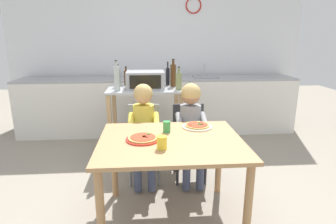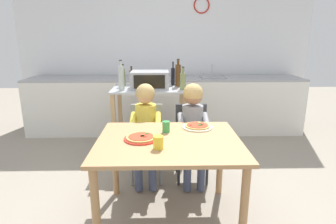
% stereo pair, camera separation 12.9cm
% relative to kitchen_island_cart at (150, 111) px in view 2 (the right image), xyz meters
% --- Properties ---
extents(ground_plane, '(10.79, 10.79, 0.00)m').
position_rel_kitchen_island_cart_xyz_m(ground_plane, '(0.21, -0.31, -0.61)').
color(ground_plane, gray).
extents(back_wall_tiled, '(4.88, 0.14, 2.70)m').
position_rel_kitchen_island_cart_xyz_m(back_wall_tiled, '(0.21, 1.37, 0.75)').
color(back_wall_tiled, silver).
rests_on(back_wall_tiled, ground).
extents(kitchen_counter, '(4.40, 0.60, 1.10)m').
position_rel_kitchen_island_cart_xyz_m(kitchen_counter, '(0.21, 0.96, -0.15)').
color(kitchen_counter, silver).
rests_on(kitchen_counter, ground).
extents(kitchen_island_cart, '(0.93, 0.62, 0.91)m').
position_rel_kitchen_island_cart_xyz_m(kitchen_island_cart, '(0.00, 0.00, 0.00)').
color(kitchen_island_cart, '#B7BABF').
rests_on(kitchen_island_cart, ground).
extents(toaster_oven, '(0.47, 0.35, 0.21)m').
position_rel_kitchen_island_cart_xyz_m(toaster_oven, '(0.01, -0.03, 0.41)').
color(toaster_oven, '#999BA0').
rests_on(toaster_oven, kitchen_island_cart).
extents(bottle_dark_olive_oil, '(0.05, 0.05, 0.29)m').
position_rel_kitchen_island_cart_xyz_m(bottle_dark_olive_oil, '(-0.34, 0.12, 0.43)').
color(bottle_dark_olive_oil, olive).
rests_on(bottle_dark_olive_oil, kitchen_island_cart).
extents(bottle_brown_beer, '(0.05, 0.05, 0.31)m').
position_rel_kitchen_island_cart_xyz_m(bottle_brown_beer, '(0.31, 0.21, 0.43)').
color(bottle_brown_beer, black).
rests_on(bottle_brown_beer, kitchen_island_cart).
extents(bottle_squat_spirits, '(0.07, 0.07, 0.35)m').
position_rel_kitchen_island_cart_xyz_m(bottle_squat_spirits, '(0.37, 0.08, 0.46)').
color(bottle_squat_spirits, '#4C2D14').
rests_on(bottle_squat_spirits, kitchen_island_cart).
extents(bottle_slim_sauce, '(0.07, 0.07, 0.28)m').
position_rel_kitchen_island_cart_xyz_m(bottle_slim_sauce, '(0.41, -0.14, 0.41)').
color(bottle_slim_sauce, olive).
rests_on(bottle_slim_sauce, kitchen_island_cart).
extents(bottle_tall_green_wine, '(0.07, 0.07, 0.36)m').
position_rel_kitchen_island_cart_xyz_m(bottle_tall_green_wine, '(-0.33, -0.18, 0.46)').
color(bottle_tall_green_wine, '#ADB7B2').
rests_on(bottle_tall_green_wine, kitchen_island_cart).
extents(bottle_clear_vinegar, '(0.06, 0.06, 0.25)m').
position_rel_kitchen_island_cart_xyz_m(bottle_clear_vinegar, '(-0.25, 0.25, 0.41)').
color(bottle_clear_vinegar, '#4C2D14').
rests_on(bottle_clear_vinegar, kitchen_island_cart).
extents(dining_table, '(1.16, 0.94, 0.73)m').
position_rel_kitchen_island_cart_xyz_m(dining_table, '(0.21, -1.39, 0.03)').
color(dining_table, '#AD7F51').
rests_on(dining_table, ground).
extents(dining_chair_left, '(0.36, 0.36, 0.81)m').
position_rel_kitchen_island_cart_xyz_m(dining_chair_left, '(-0.01, -0.61, -0.12)').
color(dining_chair_left, gray).
rests_on(dining_chair_left, ground).
extents(dining_chair_right, '(0.36, 0.36, 0.81)m').
position_rel_kitchen_island_cart_xyz_m(dining_chair_right, '(0.48, -0.62, -0.12)').
color(dining_chair_right, '#333338').
rests_on(dining_chair_right, ground).
extents(child_in_yellow_shirt, '(0.32, 0.42, 1.05)m').
position_rel_kitchen_island_cart_xyz_m(child_in_yellow_shirt, '(-0.01, -0.72, 0.08)').
color(child_in_yellow_shirt, '#424C6B').
rests_on(child_in_yellow_shirt, ground).
extents(child_in_grey_shirt, '(0.32, 0.42, 1.06)m').
position_rel_kitchen_island_cart_xyz_m(child_in_grey_shirt, '(0.48, -0.74, 0.09)').
color(child_in_grey_shirt, '#424C6B').
rests_on(child_in_grey_shirt, ground).
extents(pizza_plate_red_rimmed, '(0.28, 0.28, 0.03)m').
position_rel_kitchen_island_cart_xyz_m(pizza_plate_red_rimmed, '(-0.01, -1.38, 0.14)').
color(pizza_plate_red_rimmed, red).
rests_on(pizza_plate_red_rimmed, dining_table).
extents(pizza_plate_cream, '(0.28, 0.28, 0.03)m').
position_rel_kitchen_island_cart_xyz_m(pizza_plate_cream, '(0.48, -1.09, 0.14)').
color(pizza_plate_cream, beige).
rests_on(pizza_plate_cream, dining_table).
extents(drinking_cup_green, '(0.07, 0.07, 0.10)m').
position_rel_kitchen_island_cart_xyz_m(drinking_cup_green, '(0.19, -1.20, 0.18)').
color(drinking_cup_green, green).
rests_on(drinking_cup_green, dining_table).
extents(drinking_cup_yellow, '(0.08, 0.08, 0.10)m').
position_rel_kitchen_island_cart_xyz_m(drinking_cup_yellow, '(0.13, -1.57, 0.18)').
color(drinking_cup_yellow, yellow).
rests_on(drinking_cup_yellow, dining_table).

